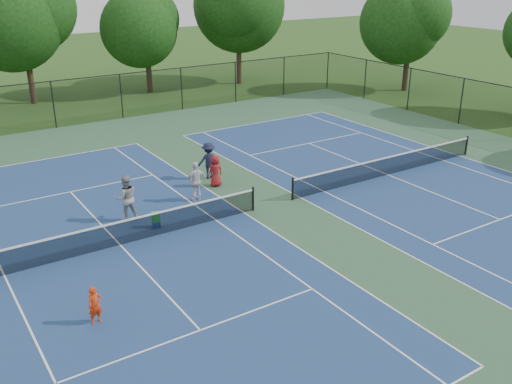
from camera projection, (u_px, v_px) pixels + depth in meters
ground at (273, 205)px, 24.98m from camera, size 140.00×140.00×0.00m
court_pad at (273, 205)px, 24.98m from camera, size 36.00×36.00×0.01m
tennis_court_left at (120, 243)px, 21.39m from camera, size 12.00×23.83×1.07m
tennis_court_right at (388, 173)px, 28.49m from camera, size 12.00×23.83×1.07m
perimeter_fence at (274, 171)px, 24.38m from camera, size 36.08×36.08×3.02m
tree_back_b at (21, 12)px, 40.68m from camera, size 7.60×7.60×10.03m
tree_back_c at (145, 23)px, 44.88m from camera, size 6.00×6.00×8.40m
tree_back_d at (238, 2)px, 47.66m from camera, size 7.80×7.80×10.37m
tree_side_e at (411, 18)px, 45.34m from camera, size 6.60×6.60×8.87m
child_player at (95, 305)px, 16.61m from camera, size 0.47×0.35×1.20m
instructor at (126, 198)px, 23.22m from camera, size 1.04×0.87×1.94m
bystander_a at (196, 181)px, 25.17m from camera, size 1.08×0.49×1.80m
bystander_b at (209, 160)px, 27.80m from camera, size 1.28×0.88×1.82m
bystander_c at (215, 171)px, 26.85m from camera, size 0.76×0.52×1.52m
ball_crate at (156, 224)px, 22.83m from camera, size 0.42×0.37×0.27m
ball_hopper at (156, 217)px, 22.71m from camera, size 0.39×0.35×0.37m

